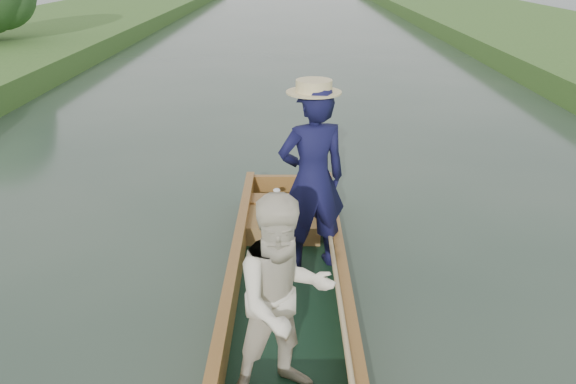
{
  "coord_description": "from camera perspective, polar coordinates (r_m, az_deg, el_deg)",
  "views": [
    {
      "loc": [
        0.04,
        -4.46,
        3.08
      ],
      "look_at": [
        0.0,
        0.6,
        0.95
      ],
      "focal_mm": 35.0,
      "sensor_mm": 36.0,
      "label": 1
    }
  ],
  "objects": [
    {
      "name": "ground",
      "position": [
        5.41,
        -0.05,
        -11.81
      ],
      "size": [
        120.0,
        120.0,
        0.0
      ],
      "primitive_type": "plane",
      "color": "#283D30",
      "rests_on": "ground"
    },
    {
      "name": "punt",
      "position": [
        5.05,
        0.6,
        -6.26
      ],
      "size": [
        1.2,
        5.0,
        2.01
      ],
      "color": "black",
      "rests_on": "ground"
    }
  ]
}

